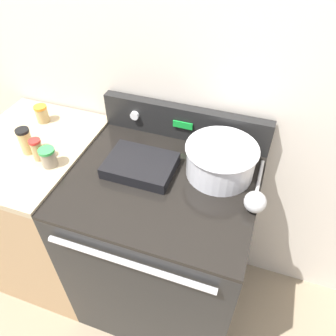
{
  "coord_description": "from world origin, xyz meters",
  "views": [
    {
      "loc": [
        0.33,
        -0.54,
        1.87
      ],
      "look_at": [
        0.02,
        0.35,
        0.99
      ],
      "focal_mm": 35.0,
      "sensor_mm": 36.0,
      "label": 1
    }
  ],
  "objects_px": {
    "mixing_bowl": "(221,159)",
    "spice_jar_green_cap": "(48,157)",
    "casserole_dish": "(140,165)",
    "spice_jar_red_cap": "(37,149)",
    "spice_jar_black_cap": "(26,141)",
    "spice_jar_orange_cap": "(42,114)",
    "ladle": "(255,200)"
  },
  "relations": [
    {
      "from": "mixing_bowl",
      "to": "spice_jar_green_cap",
      "type": "relative_size",
      "value": 3.51
    },
    {
      "from": "mixing_bowl",
      "to": "casserole_dish",
      "type": "bearing_deg",
      "value": -164.12
    },
    {
      "from": "mixing_bowl",
      "to": "casserole_dish",
      "type": "distance_m",
      "value": 0.33
    },
    {
      "from": "mixing_bowl",
      "to": "spice_jar_red_cap",
      "type": "relative_size",
      "value": 2.96
    },
    {
      "from": "casserole_dish",
      "to": "spice_jar_black_cap",
      "type": "bearing_deg",
      "value": -172.64
    },
    {
      "from": "mixing_bowl",
      "to": "spice_jar_red_cap",
      "type": "height_order",
      "value": "mixing_bowl"
    },
    {
      "from": "casserole_dish",
      "to": "spice_jar_black_cap",
      "type": "distance_m",
      "value": 0.51
    },
    {
      "from": "spice_jar_red_cap",
      "to": "casserole_dish",
      "type": "bearing_deg",
      "value": 11.43
    },
    {
      "from": "spice_jar_red_cap",
      "to": "spice_jar_orange_cap",
      "type": "distance_m",
      "value": 0.28
    },
    {
      "from": "casserole_dish",
      "to": "mixing_bowl",
      "type": "bearing_deg",
      "value": 15.88
    },
    {
      "from": "casserole_dish",
      "to": "spice_jar_orange_cap",
      "type": "height_order",
      "value": "spice_jar_orange_cap"
    },
    {
      "from": "mixing_bowl",
      "to": "ladle",
      "type": "xyz_separation_m",
      "value": [
        0.16,
        -0.14,
        -0.04
      ]
    },
    {
      "from": "casserole_dish",
      "to": "spice_jar_green_cap",
      "type": "bearing_deg",
      "value": -163.48
    },
    {
      "from": "ladle",
      "to": "spice_jar_green_cap",
      "type": "xyz_separation_m",
      "value": [
        -0.84,
        -0.06,
        0.02
      ]
    },
    {
      "from": "ladle",
      "to": "spice_jar_red_cap",
      "type": "distance_m",
      "value": 0.91
    },
    {
      "from": "mixing_bowl",
      "to": "spice_jar_green_cap",
      "type": "xyz_separation_m",
      "value": [
        -0.68,
        -0.2,
        -0.02
      ]
    },
    {
      "from": "ladle",
      "to": "spice_jar_red_cap",
      "type": "xyz_separation_m",
      "value": [
        -0.91,
        -0.04,
        0.02
      ]
    },
    {
      "from": "spice_jar_green_cap",
      "to": "spice_jar_red_cap",
      "type": "height_order",
      "value": "spice_jar_red_cap"
    },
    {
      "from": "casserole_dish",
      "to": "spice_jar_black_cap",
      "type": "xyz_separation_m",
      "value": [
        -0.5,
        -0.06,
        0.04
      ]
    },
    {
      "from": "ladle",
      "to": "spice_jar_green_cap",
      "type": "distance_m",
      "value": 0.84
    },
    {
      "from": "spice_jar_red_cap",
      "to": "spice_jar_green_cap",
      "type": "bearing_deg",
      "value": -17.45
    },
    {
      "from": "mixing_bowl",
      "to": "spice_jar_black_cap",
      "type": "relative_size",
      "value": 2.44
    },
    {
      "from": "spice_jar_green_cap",
      "to": "spice_jar_black_cap",
      "type": "distance_m",
      "value": 0.14
    },
    {
      "from": "spice_jar_red_cap",
      "to": "spice_jar_black_cap",
      "type": "height_order",
      "value": "spice_jar_black_cap"
    },
    {
      "from": "spice_jar_black_cap",
      "to": "mixing_bowl",
      "type": "bearing_deg",
      "value": 10.7
    },
    {
      "from": "mixing_bowl",
      "to": "spice_jar_red_cap",
      "type": "bearing_deg",
      "value": -166.68
    },
    {
      "from": "spice_jar_green_cap",
      "to": "spice_jar_red_cap",
      "type": "xyz_separation_m",
      "value": [
        -0.07,
        0.02,
        0.01
      ]
    },
    {
      "from": "mixing_bowl",
      "to": "casserole_dish",
      "type": "height_order",
      "value": "mixing_bowl"
    },
    {
      "from": "spice_jar_green_cap",
      "to": "spice_jar_orange_cap",
      "type": "bearing_deg",
      "value": 129.21
    },
    {
      "from": "spice_jar_orange_cap",
      "to": "spice_jar_green_cap",
      "type": "bearing_deg",
      "value": -50.79
    },
    {
      "from": "casserole_dish",
      "to": "ladle",
      "type": "distance_m",
      "value": 0.48
    },
    {
      "from": "mixing_bowl",
      "to": "spice_jar_red_cap",
      "type": "xyz_separation_m",
      "value": [
        -0.74,
        -0.18,
        -0.02
      ]
    }
  ]
}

